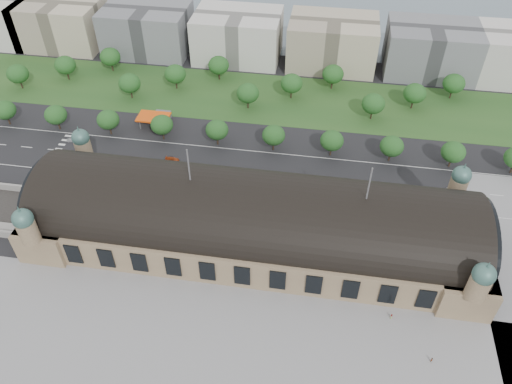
# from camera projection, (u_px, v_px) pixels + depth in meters

# --- Properties ---
(ground) EXTENTS (900.00, 900.00, 0.00)m
(ground) POSITION_uv_depth(u_px,v_px,m) (253.00, 242.00, 172.43)
(ground) COLOR black
(ground) RESTS_ON ground
(station) EXTENTS (150.00, 48.40, 44.30)m
(station) POSITION_uv_depth(u_px,v_px,m) (253.00, 221.00, 165.52)
(station) COLOR #967D5D
(station) RESTS_ON ground
(plaza_south) EXTENTS (190.00, 48.00, 0.12)m
(plaza_south) POSITION_uv_depth(u_px,v_px,m) (263.00, 362.00, 139.09)
(plaza_south) COLOR gray
(plaza_south) RESTS_ON ground
(road_slab) EXTENTS (260.00, 26.00, 0.10)m
(road_slab) POSITION_uv_depth(u_px,v_px,m) (220.00, 167.00, 202.55)
(road_slab) COLOR black
(road_slab) RESTS_ON ground
(grass_belt) EXTENTS (300.00, 45.00, 0.10)m
(grass_belt) POSITION_uv_depth(u_px,v_px,m) (254.00, 97.00, 242.18)
(grass_belt) COLOR #244D1F
(grass_belt) RESTS_ON ground
(petrol_station) EXTENTS (14.00, 13.00, 5.05)m
(petrol_station) POSITION_uv_depth(u_px,v_px,m) (158.00, 116.00, 224.48)
(petrol_station) COLOR #EA4E0D
(petrol_station) RESTS_ON ground
(office_1) EXTENTS (45.00, 32.00, 24.00)m
(office_1) POSITION_uv_depth(u_px,v_px,m) (61.00, 23.00, 276.80)
(office_1) COLOR #C0B396
(office_1) RESTS_ON ground
(office_2) EXTENTS (45.00, 32.00, 24.00)m
(office_2) POSITION_uv_depth(u_px,v_px,m) (147.00, 29.00, 270.95)
(office_2) COLOR slate
(office_2) RESTS_ON ground
(office_3) EXTENTS (45.00, 32.00, 24.00)m
(office_3) POSITION_uv_depth(u_px,v_px,m) (238.00, 36.00, 265.11)
(office_3) COLOR silver
(office_3) RESTS_ON ground
(office_4) EXTENTS (45.00, 32.00, 24.00)m
(office_4) POSITION_uv_depth(u_px,v_px,m) (332.00, 42.00, 259.26)
(office_4) COLOR #C0B396
(office_4) RESTS_ON ground
(office_5) EXTENTS (45.00, 32.00, 24.00)m
(office_5) POSITION_uv_depth(u_px,v_px,m) (431.00, 49.00, 253.42)
(office_5) COLOR slate
(office_5) RESTS_ON ground
(tree_row_0) EXTENTS (9.60, 9.60, 11.52)m
(tree_row_0) POSITION_uv_depth(u_px,v_px,m) (5.00, 110.00, 220.21)
(tree_row_0) COLOR #2D2116
(tree_row_0) RESTS_ON ground
(tree_row_1) EXTENTS (9.60, 9.60, 11.52)m
(tree_row_1) POSITION_uv_depth(u_px,v_px,m) (56.00, 115.00, 217.41)
(tree_row_1) COLOR #2D2116
(tree_row_1) RESTS_ON ground
(tree_row_2) EXTENTS (9.60, 9.60, 11.52)m
(tree_row_2) POSITION_uv_depth(u_px,v_px,m) (108.00, 120.00, 214.60)
(tree_row_2) COLOR #2D2116
(tree_row_2) RESTS_ON ground
(tree_row_3) EXTENTS (9.60, 9.60, 11.52)m
(tree_row_3) POSITION_uv_depth(u_px,v_px,m) (162.00, 125.00, 211.80)
(tree_row_3) COLOR #2D2116
(tree_row_3) RESTS_ON ground
(tree_row_4) EXTENTS (9.60, 9.60, 11.52)m
(tree_row_4) POSITION_uv_depth(u_px,v_px,m) (217.00, 130.00, 208.99)
(tree_row_4) COLOR #2D2116
(tree_row_4) RESTS_ON ground
(tree_row_5) EXTENTS (9.60, 9.60, 11.52)m
(tree_row_5) POSITION_uv_depth(u_px,v_px,m) (274.00, 135.00, 206.19)
(tree_row_5) COLOR #2D2116
(tree_row_5) RESTS_ON ground
(tree_row_6) EXTENTS (9.60, 9.60, 11.52)m
(tree_row_6) POSITION_uv_depth(u_px,v_px,m) (332.00, 141.00, 203.38)
(tree_row_6) COLOR #2D2116
(tree_row_6) RESTS_ON ground
(tree_row_7) EXTENTS (9.60, 9.60, 11.52)m
(tree_row_7) POSITION_uv_depth(u_px,v_px,m) (392.00, 146.00, 200.58)
(tree_row_7) COLOR #2D2116
(tree_row_7) RESTS_ON ground
(tree_row_8) EXTENTS (9.60, 9.60, 11.52)m
(tree_row_8) POSITION_uv_depth(u_px,v_px,m) (453.00, 152.00, 197.77)
(tree_row_8) COLOR #2D2116
(tree_row_8) RESTS_ON ground
(tree_belt_0) EXTENTS (10.40, 10.40, 12.48)m
(tree_belt_0) POSITION_uv_depth(u_px,v_px,m) (18.00, 74.00, 242.90)
(tree_belt_0) COLOR #2D2116
(tree_belt_0) RESTS_ON ground
(tree_belt_1) EXTENTS (10.40, 10.40, 12.48)m
(tree_belt_1) POSITION_uv_depth(u_px,v_px,m) (65.00, 65.00, 249.45)
(tree_belt_1) COLOR #2D2116
(tree_belt_1) RESTS_ON ground
(tree_belt_2) EXTENTS (10.40, 10.40, 12.48)m
(tree_belt_2) POSITION_uv_depth(u_px,v_px,m) (110.00, 57.00, 256.00)
(tree_belt_2) COLOR #2D2116
(tree_belt_2) RESTS_ON ground
(tree_belt_3) EXTENTS (10.40, 10.40, 12.48)m
(tree_belt_3) POSITION_uv_depth(u_px,v_px,m) (129.00, 83.00, 236.24)
(tree_belt_3) COLOR #2D2116
(tree_belt_3) RESTS_ON ground
(tree_belt_4) EXTENTS (10.40, 10.40, 12.48)m
(tree_belt_4) POSITION_uv_depth(u_px,v_px,m) (175.00, 74.00, 242.79)
(tree_belt_4) COLOR #2D2116
(tree_belt_4) RESTS_ON ground
(tree_belt_5) EXTENTS (10.40, 10.40, 12.48)m
(tree_belt_5) POSITION_uv_depth(u_px,v_px,m) (219.00, 65.00, 249.34)
(tree_belt_5) COLOR #2D2116
(tree_belt_5) RESTS_ON ground
(tree_belt_6) EXTENTS (10.40, 10.40, 12.48)m
(tree_belt_6) POSITION_uv_depth(u_px,v_px,m) (248.00, 93.00, 229.57)
(tree_belt_6) COLOR #2D2116
(tree_belt_6) RESTS_ON ground
(tree_belt_7) EXTENTS (10.40, 10.40, 12.48)m
(tree_belt_7) POSITION_uv_depth(u_px,v_px,m) (292.00, 83.00, 236.13)
(tree_belt_7) COLOR #2D2116
(tree_belt_7) RESTS_ON ground
(tree_belt_8) EXTENTS (10.40, 10.40, 12.48)m
(tree_belt_8) POSITION_uv_depth(u_px,v_px,m) (333.00, 74.00, 242.68)
(tree_belt_8) COLOR #2D2116
(tree_belt_8) RESTS_ON ground
(tree_belt_9) EXTENTS (10.40, 10.40, 12.48)m
(tree_belt_9) POSITION_uv_depth(u_px,v_px,m) (373.00, 104.00, 222.91)
(tree_belt_9) COLOR #2D2116
(tree_belt_9) RESTS_ON ground
(tree_belt_10) EXTENTS (10.40, 10.40, 12.48)m
(tree_belt_10) POSITION_uv_depth(u_px,v_px,m) (415.00, 93.00, 229.46)
(tree_belt_10) COLOR #2D2116
(tree_belt_10) RESTS_ON ground
(tree_belt_11) EXTENTS (10.40, 10.40, 12.48)m
(tree_belt_11) POSITION_uv_depth(u_px,v_px,m) (454.00, 84.00, 236.02)
(tree_belt_11) COLOR #2D2116
(tree_belt_11) RESTS_ON ground
(traffic_car_1) EXTENTS (4.42, 2.03, 1.40)m
(traffic_car_1) POSITION_uv_depth(u_px,v_px,m) (72.00, 140.00, 214.88)
(traffic_car_1) COLOR gray
(traffic_car_1) RESTS_ON ground
(traffic_car_2) EXTENTS (4.87, 2.70, 1.29)m
(traffic_car_2) POSITION_uv_depth(u_px,v_px,m) (125.00, 170.00, 200.28)
(traffic_car_2) COLOR black
(traffic_car_2) RESTS_ON ground
(traffic_car_3) EXTENTS (5.69, 2.36, 1.64)m
(traffic_car_3) POSITION_uv_depth(u_px,v_px,m) (172.00, 159.00, 204.94)
(traffic_car_3) COLOR #993613
(traffic_car_3) RESTS_ON ground
(traffic_car_4) EXTENTS (4.80, 2.00, 1.62)m
(traffic_car_4) POSITION_uv_depth(u_px,v_px,m) (301.00, 185.00, 193.03)
(traffic_car_4) COLOR #192A48
(traffic_car_4) RESTS_ON ground
(traffic_car_6) EXTENTS (5.94, 3.15, 1.59)m
(traffic_car_6) POSITION_uv_depth(u_px,v_px,m) (453.00, 190.00, 190.84)
(traffic_car_6) COLOR #B8B8BA
(traffic_car_6) RESTS_ON ground
(parked_car_0) EXTENTS (4.42, 3.71, 1.43)m
(parked_car_0) POSITION_uv_depth(u_px,v_px,m) (127.00, 180.00, 195.64)
(parked_car_0) COLOR black
(parked_car_0) RESTS_ON ground
(parked_car_1) EXTENTS (5.08, 4.50, 1.31)m
(parked_car_1) POSITION_uv_depth(u_px,v_px,m) (75.00, 175.00, 197.93)
(parked_car_1) COLOR maroon
(parked_car_1) RESTS_ON ground
(parked_car_2) EXTENTS (4.97, 4.06, 1.35)m
(parked_car_2) POSITION_uv_depth(u_px,v_px,m) (120.00, 177.00, 196.97)
(parked_car_2) COLOR #1A274B
(parked_car_2) RESTS_ON ground
(parked_car_3) EXTENTS (4.32, 3.00, 1.37)m
(parked_car_3) POSITION_uv_depth(u_px,v_px,m) (119.00, 181.00, 194.84)
(parked_car_3) COLOR #5B5F63
(parked_car_3) RESTS_ON ground
(parked_car_4) EXTENTS (4.69, 3.14, 1.46)m
(parked_car_4) POSITION_uv_depth(u_px,v_px,m) (141.00, 186.00, 192.81)
(parked_car_4) COLOR silver
(parked_car_4) RESTS_ON ground
(parked_car_5) EXTENTS (5.58, 4.29, 1.41)m
(parked_car_5) POSITION_uv_depth(u_px,v_px,m) (141.00, 186.00, 192.85)
(parked_car_5) COLOR gray
(parked_car_5) RESTS_ON ground
(parked_car_6) EXTENTS (5.16, 4.63, 1.44)m
(parked_car_6) POSITION_uv_depth(u_px,v_px,m) (156.00, 181.00, 195.20)
(parked_car_6) COLOR black
(parked_car_6) RESTS_ON ground
(bus_west) EXTENTS (11.79, 3.40, 3.24)m
(bus_west) POSITION_uv_depth(u_px,v_px,m) (272.00, 184.00, 192.52)
(bus_west) COLOR #AD1B31
(bus_west) RESTS_ON ground
(bus_mid) EXTENTS (12.20, 3.40, 3.37)m
(bus_mid) POSITION_uv_depth(u_px,v_px,m) (254.00, 177.00, 195.27)
(bus_mid) COLOR silver
(bus_mid) RESTS_ON ground
(bus_east) EXTENTS (13.19, 3.76, 3.63)m
(bus_east) POSITION_uv_depth(u_px,v_px,m) (332.00, 185.00, 191.62)
(bus_east) COLOR silver
(bus_east) RESTS_ON ground
(pedestrian_0) EXTENTS (0.95, 0.56, 1.93)m
(pedestrian_0) POSITION_uv_depth(u_px,v_px,m) (391.00, 317.00, 148.86)
(pedestrian_0) COLOR gray
(pedestrian_0) RESTS_ON ground
(pedestrian_1) EXTENTS (0.81, 0.82, 1.90)m
(pedestrian_1) POSITION_uv_depth(u_px,v_px,m) (432.00, 360.00, 138.45)
(pedestrian_1) COLOR gray
(pedestrian_1) RESTS_ON ground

